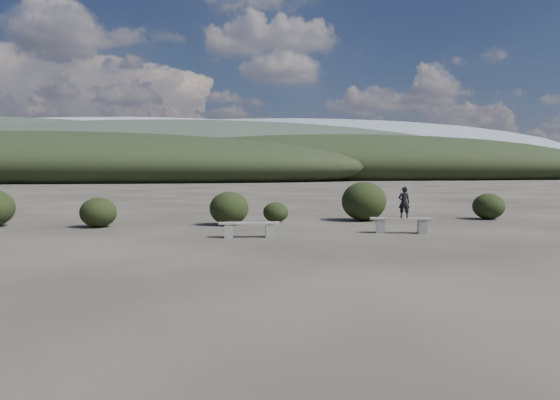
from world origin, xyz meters
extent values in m
plane|color=#28241F|center=(0.00, 0.00, 0.00)|extent=(1200.00, 1200.00, 0.00)
cube|color=gray|center=(-1.93, 4.87, 0.19)|extent=(0.26, 0.35, 0.38)
cube|color=gray|center=(-0.80, 4.79, 0.19)|extent=(0.26, 0.35, 0.38)
cube|color=gray|center=(-1.37, 4.83, 0.40)|extent=(1.71, 0.48, 0.05)
cube|color=gray|center=(2.59, 5.30, 0.20)|extent=(0.35, 0.41, 0.41)
cube|color=gray|center=(3.75, 4.93, 0.20)|extent=(0.35, 0.41, 0.41)
cube|color=gray|center=(3.17, 5.11, 0.43)|extent=(1.85, 0.92, 0.05)
imported|color=black|center=(3.24, 5.09, 0.91)|extent=(0.38, 0.29, 0.92)
ellipsoid|color=black|center=(-5.93, 8.39, 0.49)|extent=(1.19, 1.19, 0.97)
ellipsoid|color=black|center=(-1.66, 8.42, 0.57)|extent=(1.33, 1.33, 1.14)
ellipsoid|color=black|center=(0.06, 9.12, 0.36)|extent=(0.91, 0.91, 0.73)
ellipsoid|color=black|center=(3.39, 9.25, 0.72)|extent=(1.65, 1.65, 1.45)
ellipsoid|color=black|center=(8.26, 9.03, 0.50)|extent=(1.19, 1.19, 0.99)
ellipsoid|color=black|center=(-25.00, 90.00, 2.70)|extent=(110.00, 40.00, 12.00)
ellipsoid|color=black|center=(35.00, 110.00, 3.15)|extent=(120.00, 44.00, 14.00)
ellipsoid|color=#313C31|center=(0.00, 160.00, 5.40)|extent=(190.00, 64.00, 24.00)
ellipsoid|color=gray|center=(70.00, 300.00, 9.90)|extent=(340.00, 110.00, 44.00)
ellipsoid|color=gray|center=(-30.00, 400.00, 12.60)|extent=(460.00, 140.00, 56.00)
camera|label=1|loc=(-3.00, -10.09, 1.82)|focal=35.00mm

